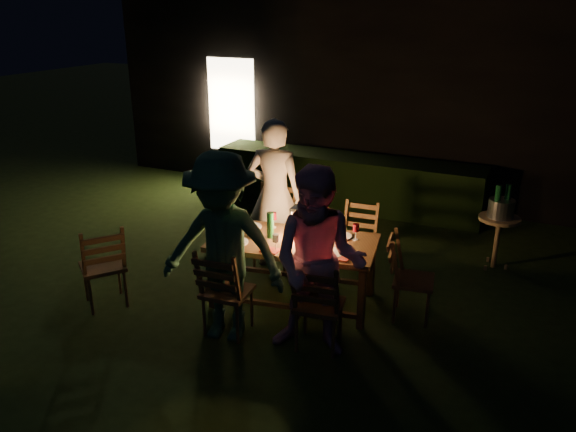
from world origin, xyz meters
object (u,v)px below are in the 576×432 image
at_px(bottle_bucket_b, 506,204).
at_px(lantern, 299,225).
at_px(chair_far_left, 274,243).
at_px(ice_bucket, 501,208).
at_px(dining_table, 293,246).
at_px(person_opp_left, 223,249).
at_px(side_table, 499,223).
at_px(bottle_bucket_a, 497,205).
at_px(chair_near_left, 227,306).
at_px(person_opp_right, 319,264).
at_px(chair_end, 411,293).
at_px(chair_spare, 105,280).
at_px(bottle_table, 270,225).
at_px(person_house_side, 275,195).
at_px(chair_far_right, 356,255).
at_px(chair_near_right, 318,320).

bearing_deg(bottle_bucket_b, lantern, -136.72).
bearing_deg(chair_far_left, ice_bucket, -165.23).
xyz_separation_m(dining_table, person_opp_left, (-0.31, -0.88, 0.27)).
height_order(side_table, bottle_bucket_a, bottle_bucket_a).
bearing_deg(side_table, bottle_bucket_b, 38.66).
xyz_separation_m(chair_far_left, lantern, (0.61, -0.63, 0.56)).
xyz_separation_m(chair_near_left, person_opp_right, (0.90, 0.10, 0.59)).
xyz_separation_m(person_opp_right, bottle_bucket_a, (1.24, 2.48, -0.07)).
bearing_deg(dining_table, lantern, 45.00).
xyz_separation_m(chair_end, side_table, (0.66, 1.59, 0.30)).
bearing_deg(chair_spare, person_opp_right, -47.89).
height_order(lantern, bottle_bucket_a, lantern).
bearing_deg(chair_end, lantern, -91.90).
distance_m(person_opp_right, person_opp_left, 0.90).
bearing_deg(person_opp_left, person_opp_right, -0.00).
xyz_separation_m(dining_table, chair_end, (1.21, 0.20, -0.36)).
height_order(chair_far_left, chair_spare, chair_far_left).
bearing_deg(chair_spare, bottle_bucket_a, -15.56).
bearing_deg(bottle_table, chair_end, 9.25).
bearing_deg(bottle_bucket_b, chair_far_left, -155.42).
xyz_separation_m(dining_table, bottle_bucket_b, (1.92, 1.83, 0.17)).
xyz_separation_m(lantern, bottle_bucket_b, (1.88, 1.77, -0.06)).
distance_m(dining_table, side_table, 2.59).
relative_size(chair_end, chair_spare, 0.95).
bearing_deg(chair_near_left, ice_bucket, 45.68).
height_order(person_house_side, side_table, person_house_side).
bearing_deg(chair_near_left, person_opp_right, 1.68).
relative_size(chair_far_right, person_house_side, 0.50).
height_order(chair_far_left, bottle_bucket_a, chair_far_left).
height_order(chair_far_right, person_house_side, person_house_side).
xyz_separation_m(dining_table, person_opp_right, (0.58, -0.74, 0.24)).
xyz_separation_m(person_house_side, person_opp_left, (0.26, -1.62, 0.01)).
bearing_deg(person_opp_right, ice_bucket, 53.60).
height_order(chair_near_right, side_table, chair_near_right).
distance_m(chair_end, person_opp_left, 1.98).
relative_size(person_house_side, bottle_bucket_b, 5.66).
distance_m(person_opp_left, bottle_bucket_a, 3.39).
relative_size(person_house_side, person_opp_left, 0.99).
distance_m(chair_near_right, chair_spare, 2.34).
xyz_separation_m(ice_bucket, bottle_bucket_b, (0.05, 0.04, 0.05)).
bearing_deg(person_opp_right, bottle_table, 130.49).
bearing_deg(side_table, lantern, -136.60).
bearing_deg(chair_spare, chair_near_right, -46.66).
bearing_deg(bottle_bucket_a, chair_far_right, -147.26).
relative_size(chair_near_left, person_opp_right, 0.55).
bearing_deg(chair_near_left, chair_far_left, 94.80).
bearing_deg(bottle_table, chair_far_right, 53.03).
height_order(dining_table, bottle_table, bottle_table).
xyz_separation_m(chair_end, bottle_bucket_b, (0.71, 1.63, 0.53)).
relative_size(person_opp_right, bottle_bucket_a, 5.50).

